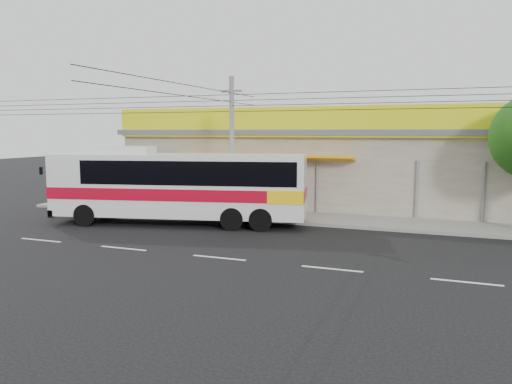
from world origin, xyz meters
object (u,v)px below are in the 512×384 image
at_px(coach_bus, 182,183).
at_px(motorbike_dark, 80,193).
at_px(motorbike_red, 184,199).
at_px(utility_pole, 232,102).

relative_size(coach_bus, motorbike_dark, 6.27).
bearing_deg(motorbike_dark, motorbike_red, -65.40).
height_order(coach_bus, motorbike_red, coach_bus).
bearing_deg(utility_pole, motorbike_red, 154.97).
distance_m(motorbike_red, motorbike_dark, 7.12).
bearing_deg(motorbike_red, utility_pole, -141.88).
relative_size(coach_bus, motorbike_red, 5.80).
distance_m(coach_bus, motorbike_dark, 9.54).
relative_size(motorbike_red, motorbike_dark, 1.08).
xyz_separation_m(coach_bus, motorbike_red, (-1.74, 3.28, -1.27)).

